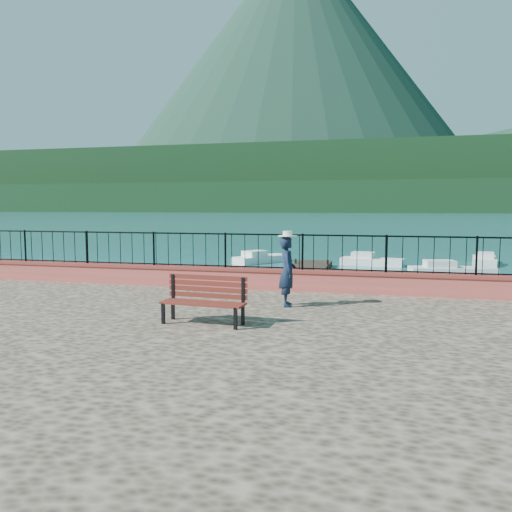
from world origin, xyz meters
The scene contains 16 objects.
ground centered at (0.00, 0.00, 0.00)m, with size 2000.00×2000.00×0.00m, color #19596B.
parapet centered at (0.00, 3.70, 1.49)m, with size 28.00×0.46×0.58m, color #C9484C.
railing centered at (0.00, 3.70, 2.25)m, with size 27.00×0.05×0.95m, color black.
dock centered at (-2.00, 12.00, 0.15)m, with size 2.00×16.00×0.30m, color #2D231C.
far_forest centered at (0.00, 300.00, 9.00)m, with size 900.00×60.00×18.00m, color black.
foothills centered at (0.00, 360.00, 22.00)m, with size 900.00×120.00×44.00m, color black.
volcano centered at (-120.00, 700.00, 190.00)m, with size 560.00×560.00×380.00m, color #142D23.
park_bench centered at (-1.59, -0.61, 1.48)m, with size 1.71×0.66×0.93m.
person centered at (-0.32, 1.54, 2.01)m, with size 0.59×0.39×1.62m, color #101C32.
hat centered at (-0.32, 1.54, 2.88)m, with size 0.44×0.44×0.12m, color white.
boat_0 centered at (-3.08, 8.99, 0.40)m, with size 3.55×1.30×0.80m, color silver.
boat_1 centered at (1.83, 10.57, 0.40)m, with size 3.33×1.30×0.80m, color silver.
boat_2 centered at (5.32, 17.13, 0.40)m, with size 4.17×1.30×0.80m, color silver.
boat_3 centered at (-5.48, 20.59, 0.40)m, with size 3.88×1.30×0.80m, color white.
boat_4 centered at (1.29, 20.73, 0.40)m, with size 3.64×1.30×0.80m, color silver.
boat_5 centered at (7.92, 22.98, 0.40)m, with size 3.36×1.30×0.80m, color silver.
Camera 1 is at (1.75, -9.70, 3.50)m, focal length 35.00 mm.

